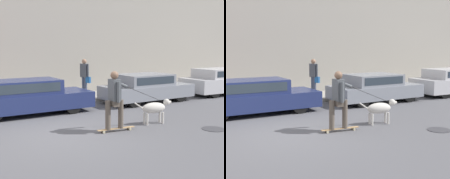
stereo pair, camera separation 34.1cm
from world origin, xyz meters
TOP-DOWN VIEW (x-y plane):
  - ground_plane at (0.00, 0.00)m, footprint 36.00×36.00m
  - back_wall at (0.00, 6.55)m, footprint 32.00×0.30m
  - sidewalk_curb at (0.00, 5.25)m, footprint 30.00×2.25m
  - parked_car_1 at (-0.13, 3.07)m, footprint 4.39×1.79m
  - parked_car_2 at (4.94, 3.07)m, footprint 3.98×1.90m
  - parked_car_3 at (9.51, 3.07)m, footprint 4.06×1.87m
  - dog at (2.85, -0.23)m, footprint 1.25×0.42m
  - skateboarder at (1.35, -0.39)m, footprint 2.43×0.61m
  - pedestrian_with_bag at (3.06, 5.21)m, footprint 0.33×0.60m
  - manhole_cover at (3.90, -1.59)m, footprint 0.65×0.65m

SIDE VIEW (x-z plane):
  - ground_plane at x=0.00m, z-range 0.00..0.00m
  - manhole_cover at x=3.90m, z-range 0.00..0.01m
  - sidewalk_curb at x=0.00m, z-range 0.00..0.14m
  - dog at x=2.85m, z-range 0.11..0.86m
  - parked_car_2 at x=4.94m, z-range 0.00..1.19m
  - parked_car_1 at x=-0.13m, z-range -0.01..1.20m
  - parked_car_3 at x=9.51m, z-range 0.00..1.27m
  - skateboarder at x=1.35m, z-range 0.11..1.78m
  - pedestrian_with_bag at x=3.06m, z-range 0.24..1.89m
  - back_wall at x=0.00m, z-range 0.00..5.98m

